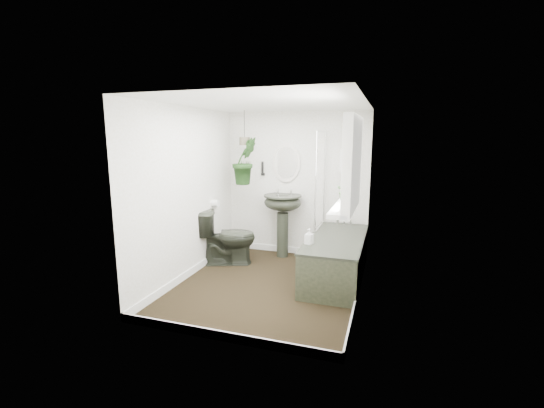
% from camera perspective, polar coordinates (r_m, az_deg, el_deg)
% --- Properties ---
extents(floor, '(2.30, 2.80, 0.02)m').
position_cam_1_polar(floor, '(4.87, -0.56, -12.67)').
color(floor, black).
rests_on(floor, ground).
extents(ceiling, '(2.30, 2.80, 0.02)m').
position_cam_1_polar(ceiling, '(4.50, -0.62, 15.65)').
color(ceiling, white).
rests_on(ceiling, ground).
extents(wall_back, '(2.30, 0.02, 2.30)m').
position_cam_1_polar(wall_back, '(5.88, 3.82, 3.08)').
color(wall_back, white).
rests_on(wall_back, ground).
extents(wall_front, '(2.30, 0.02, 2.30)m').
position_cam_1_polar(wall_front, '(3.26, -8.55, -3.01)').
color(wall_front, white).
rests_on(wall_front, ground).
extents(wall_left, '(0.02, 2.80, 2.30)m').
position_cam_1_polar(wall_left, '(5.03, -13.21, 1.57)').
color(wall_left, white).
rests_on(wall_left, ground).
extents(wall_right, '(0.02, 2.80, 2.30)m').
position_cam_1_polar(wall_right, '(4.32, 14.16, 0.09)').
color(wall_right, white).
rests_on(wall_right, ground).
extents(skirting, '(2.30, 2.80, 0.10)m').
position_cam_1_polar(skirting, '(4.85, -0.56, -12.02)').
color(skirting, white).
rests_on(skirting, floor).
extents(bathtub, '(0.72, 1.72, 0.58)m').
position_cam_1_polar(bathtub, '(5.05, 10.02, -8.33)').
color(bathtub, black).
rests_on(bathtub, floor).
extents(bath_screen, '(0.04, 0.72, 1.40)m').
position_cam_1_polar(bath_screen, '(5.36, 7.61, 3.69)').
color(bath_screen, silver).
rests_on(bath_screen, bathtub).
extents(shower_box, '(0.20, 0.10, 0.35)m').
position_cam_1_polar(shower_box, '(5.63, 11.66, 6.65)').
color(shower_box, white).
rests_on(shower_box, wall_back).
extents(oval_mirror, '(0.46, 0.03, 0.62)m').
position_cam_1_polar(oval_mirror, '(5.85, 2.25, 6.50)').
color(oval_mirror, silver).
rests_on(oval_mirror, wall_back).
extents(wall_sconce, '(0.04, 0.04, 0.22)m').
position_cam_1_polar(wall_sconce, '(5.97, -1.50, 5.63)').
color(wall_sconce, black).
rests_on(wall_sconce, wall_back).
extents(toilet_roll_holder, '(0.11, 0.11, 0.11)m').
position_cam_1_polar(toilet_roll_holder, '(5.65, -8.91, 0.10)').
color(toilet_roll_holder, white).
rests_on(toilet_roll_holder, wall_left).
extents(window_recess, '(0.08, 1.00, 0.90)m').
position_cam_1_polar(window_recess, '(3.57, 12.57, 6.13)').
color(window_recess, white).
rests_on(window_recess, wall_right).
extents(window_sill, '(0.18, 1.00, 0.04)m').
position_cam_1_polar(window_sill, '(3.63, 11.21, -0.44)').
color(window_sill, white).
rests_on(window_sill, wall_right).
extents(window_blinds, '(0.01, 0.86, 0.76)m').
position_cam_1_polar(window_blinds, '(3.57, 11.85, 6.17)').
color(window_blinds, white).
rests_on(window_blinds, wall_right).
extents(toilet, '(0.92, 0.72, 0.83)m').
position_cam_1_polar(toilet, '(5.56, -6.91, -5.14)').
color(toilet, black).
rests_on(toilet, floor).
extents(pedestal_sink, '(0.60, 0.51, 1.01)m').
position_cam_1_polar(pedestal_sink, '(5.82, 1.66, -3.42)').
color(pedestal_sink, black).
rests_on(pedestal_sink, floor).
extents(sill_plant, '(0.22, 0.19, 0.22)m').
position_cam_1_polar(sill_plant, '(3.82, 11.55, 2.04)').
color(sill_plant, black).
rests_on(sill_plant, window_sill).
extents(hanging_plant, '(0.50, 0.51, 0.72)m').
position_cam_1_polar(hanging_plant, '(5.63, -4.28, 6.75)').
color(hanging_plant, black).
rests_on(hanging_plant, ceiling).
extents(soap_bottle, '(0.11, 0.11, 0.19)m').
position_cam_1_polar(soap_bottle, '(4.59, 5.83, -5.09)').
color(soap_bottle, black).
rests_on(soap_bottle, bathtub).
extents(hanging_pot, '(0.16, 0.16, 0.12)m').
position_cam_1_polar(hanging_pot, '(5.61, -4.32, 9.81)').
color(hanging_pot, brown).
rests_on(hanging_pot, ceiling).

